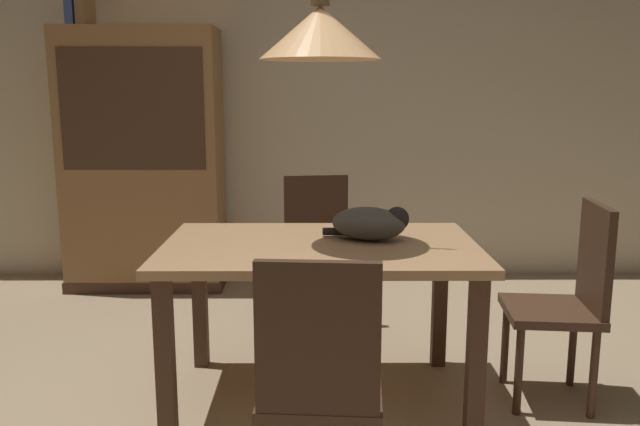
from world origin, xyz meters
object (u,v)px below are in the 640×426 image
Objects in this scene: pendant_lamp at (320,32)px; chair_near_front at (320,379)px; book_blue_wide at (74,9)px; cat_sleeping at (371,223)px; hutch_bookcase at (144,166)px; chair_right_side at (569,295)px; dining_table at (320,265)px; chair_far_back at (318,248)px; book_brown_thick at (85,10)px.

chair_near_front is at bearing -90.38° from pendant_lamp.
book_blue_wide is (-1.68, 1.82, 0.31)m from pendant_lamp.
hutch_bookcase reaches higher than cat_sleeping.
book_blue_wide reaches higher than chair_right_side.
cat_sleeping is 2.83m from book_blue_wide.
chair_right_side is 1.61m from pendant_lamp.
dining_table is 1.01m from pendant_lamp.
chair_far_back is 3.88× the size of book_blue_wide.
chair_far_back is (-0.01, 0.88, -0.14)m from dining_table.
book_blue_wide is (-1.68, 1.82, 1.32)m from dining_table.
hutch_bookcase is at bearing -0.20° from book_blue_wide.
dining_table is 0.89m from chair_near_front.
pendant_lamp is at bearing 95.74° from dining_table.
cat_sleeping is at bearing -43.52° from book_brown_thick.
chair_far_back is 0.50× the size of hutch_bookcase.
chair_near_front is 1.00× the size of chair_right_side.
chair_right_side is at bearing -5.17° from cat_sleeping.
book_blue_wide reaches higher than hutch_bookcase.
cat_sleeping is at bearing -49.48° from hutch_bookcase.
book_blue_wide reaches higher than chair_near_front.
chair_near_front and chair_right_side have the same top height.
chair_right_side reaches higher than cat_sleeping.
chair_near_front is 0.72× the size of pendant_lamp.
chair_far_back is 2.35m from book_brown_thick.
hutch_bookcase reaches higher than chair_right_side.
book_blue_wide is at bearing 180.00° from book_brown_thick.
book_blue_wide is 1.00× the size of book_brown_thick.
book_blue_wide is (-1.67, 2.69, 1.46)m from chair_near_front.
chair_near_front is 1.43m from chair_right_side.
pendant_lamp reaches higher than dining_table.
book_brown_thick is (-1.60, 1.82, 1.31)m from dining_table.
pendant_lamp reaches higher than hutch_bookcase.
chair_right_side is 3.65m from book_blue_wide.
chair_far_back is at bearing 106.62° from cat_sleeping.
book_blue_wide reaches higher than cat_sleeping.
chair_near_front is at bearing -58.16° from book_blue_wide.
chair_right_side is 0.72× the size of pendant_lamp.
book_brown_thick is (-1.59, 0.94, 1.45)m from chair_far_back.
book_brown_thick is (-1.60, 2.69, 1.45)m from chair_near_front.
chair_near_front is 1.03m from cat_sleeping.
dining_table is 1.08× the size of pendant_lamp.
hutch_bookcase is at bearing 143.11° from chair_far_back.
chair_right_side is at bearing -37.38° from hutch_bookcase.
chair_right_side is 2.29× the size of cat_sleeping.
pendant_lamp is 2.49m from book_blue_wide.
book_blue_wide is (-0.42, 0.00, 1.08)m from hutch_bookcase.
chair_right_side is (1.14, -0.89, 0.00)m from chair_far_back.
chair_near_front is at bearing -142.48° from chair_right_side.
cat_sleeping is 1.69× the size of book_brown_thick.
book_brown_thick is at bearing 146.28° from chair_right_side.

